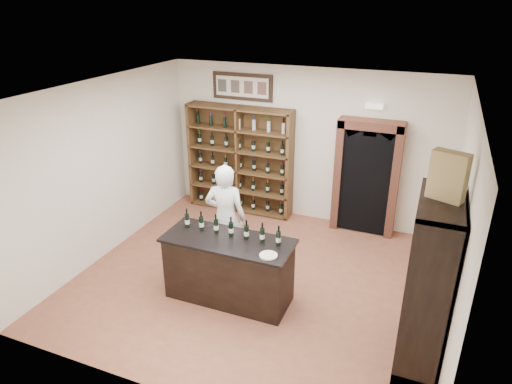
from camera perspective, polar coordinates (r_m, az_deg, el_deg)
floor at (r=7.45m, az=0.09°, el=-10.82°), size 5.50×5.50×0.00m
ceiling at (r=6.27m, az=0.11°, el=12.48°), size 5.50×5.50×0.00m
wall_back at (r=8.94m, az=6.14°, el=5.78°), size 5.50×0.04×3.00m
wall_left at (r=8.08m, az=-18.31°, el=2.76°), size 0.04×5.00×3.00m
wall_right at (r=6.33m, az=23.93°, el=-3.93°), size 0.04×5.00×3.00m
wine_shelf at (r=9.34m, az=-1.95°, el=4.10°), size 2.20×0.38×2.20m
framed_picture at (r=9.08m, az=-1.72°, el=13.03°), size 1.25×0.04×0.52m
arched_doorway at (r=8.66m, az=13.67°, el=2.11°), size 1.17×0.35×2.17m
emergency_light at (r=8.39m, az=14.60°, el=10.37°), size 0.30×0.10×0.10m
tasting_counter at (r=6.78m, az=-3.42°, el=-9.64°), size 1.88×0.78×1.00m
counter_bottle_0 at (r=6.86m, az=-8.60°, el=-3.54°), size 0.07×0.07×0.30m
counter_bottle_1 at (r=6.76m, az=-6.83°, el=-3.91°), size 0.07×0.07×0.30m
counter_bottle_2 at (r=6.65m, az=-5.01°, el=-4.28°), size 0.07×0.07×0.30m
counter_bottle_3 at (r=6.56m, az=-3.13°, el=-4.65°), size 0.07×0.07×0.30m
counter_bottle_4 at (r=6.47m, az=-1.20°, el=-5.04°), size 0.07×0.07×0.30m
counter_bottle_5 at (r=6.39m, az=0.79°, el=-5.42°), size 0.07×0.07×0.30m
counter_bottle_6 at (r=6.32m, az=2.83°, el=-5.81°), size 0.07×0.07×0.30m
side_cabinet at (r=5.91m, az=20.52°, el=-13.85°), size 0.48×1.20×2.20m
shopkeeper at (r=7.34m, az=-3.83°, el=-3.24°), size 0.73×0.55×1.81m
plate at (r=6.11m, az=1.56°, el=-7.93°), size 0.24×0.24×0.02m
wine_crate at (r=5.13m, az=22.90°, el=1.84°), size 0.40×0.28×0.53m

